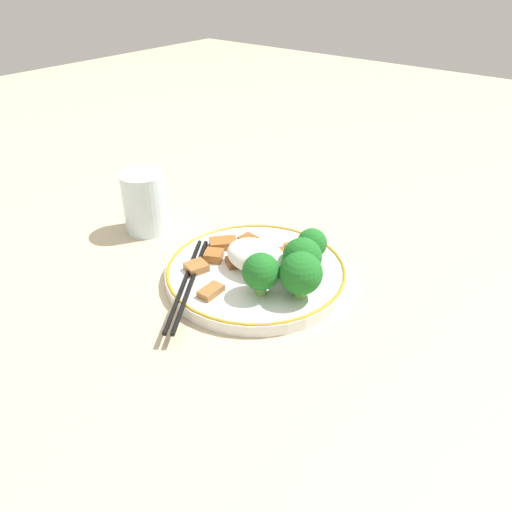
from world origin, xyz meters
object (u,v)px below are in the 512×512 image
object	(u,v)px
plate	(256,272)
drinking_glass	(146,202)
chopsticks	(188,282)
broccoli_mid_left	(312,244)
broccoli_back_left	(261,272)
broccoli_back_center	(301,274)
broccoli_back_right	(302,258)

from	to	relation	value
plate	drinking_glass	size ratio (longest dim) A/B	2.57
chopsticks	drinking_glass	world-z (taller)	drinking_glass
broccoli_mid_left	drinking_glass	distance (m)	0.28
broccoli_back_left	broccoli_back_center	distance (m)	0.05
broccoli_back_right	drinking_glass	world-z (taller)	drinking_glass
broccoli_back_right	plate	bearing A→B (deg)	-163.96
broccoli_back_left	broccoli_back_center	xyz separation A→B (m)	(0.04, 0.03, 0.00)
broccoli_back_center	drinking_glass	distance (m)	0.31
chopsticks	drinking_glass	size ratio (longest dim) A/B	1.88
plate	broccoli_back_left	distance (m)	0.07
plate	chopsticks	bearing A→B (deg)	-118.67
broccoli_back_right	drinking_glass	size ratio (longest dim) A/B	0.62
broccoli_back_right	broccoli_mid_left	size ratio (longest dim) A/B	1.11
plate	broccoli_back_left	bearing A→B (deg)	-45.25
broccoli_back_center	chopsticks	world-z (taller)	broccoli_back_center
plate	chopsticks	xyz separation A→B (m)	(-0.05, -0.09, 0.01)
broccoli_mid_left	drinking_glass	bearing A→B (deg)	-168.78
broccoli_back_left	chopsticks	world-z (taller)	broccoli_back_left
broccoli_back_left	broccoli_back_center	size ratio (longest dim) A/B	0.92
plate	drinking_glass	bearing A→B (deg)	179.64
plate	drinking_glass	distance (m)	0.23
plate	broccoli_back_center	distance (m)	0.10
chopsticks	drinking_glass	distance (m)	0.20
broccoli_back_center	broccoli_back_right	xyz separation A→B (m)	(-0.02, 0.03, -0.00)
plate	broccoli_mid_left	world-z (taller)	broccoli_mid_left
broccoli_back_center	drinking_glass	size ratio (longest dim) A/B	0.64
plate	broccoli_back_right	world-z (taller)	broccoli_back_right
broccoli_back_center	chopsticks	xyz separation A→B (m)	(-0.13, -0.07, -0.03)
plate	broccoli_back_center	bearing A→B (deg)	-11.02
broccoli_mid_left	drinking_glass	xyz separation A→B (m)	(-0.28, -0.06, 0.00)
broccoli_back_left	drinking_glass	bearing A→B (deg)	170.83
drinking_glass	broccoli_back_center	bearing A→B (deg)	-3.29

